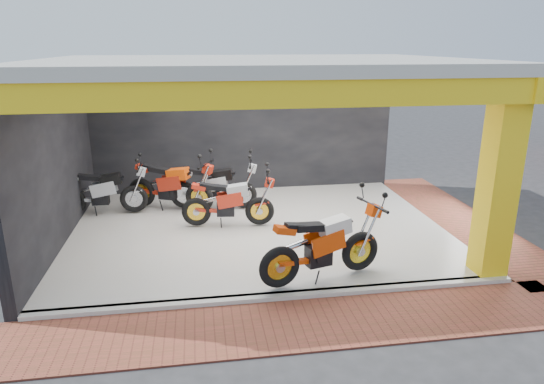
% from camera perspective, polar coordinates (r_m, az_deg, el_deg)
% --- Properties ---
extents(ground, '(80.00, 80.00, 0.00)m').
position_cam_1_polar(ground, '(8.96, 0.04, -9.33)').
color(ground, '#2D2D30').
rests_on(ground, ground).
extents(showroom_floor, '(8.00, 6.00, 0.10)m').
position_cam_1_polar(showroom_floor, '(10.75, -1.61, -4.39)').
color(showroom_floor, white).
rests_on(showroom_floor, ground).
extents(showroom_ceiling, '(8.40, 6.40, 0.20)m').
position_cam_1_polar(showroom_ceiling, '(10.01, -1.78, 14.87)').
color(showroom_ceiling, beige).
rests_on(showroom_ceiling, corner_column).
extents(back_wall, '(8.20, 0.20, 3.50)m').
position_cam_1_polar(back_wall, '(13.28, -3.38, 7.37)').
color(back_wall, black).
rests_on(back_wall, ground).
extents(left_wall, '(0.20, 6.20, 3.50)m').
position_cam_1_polar(left_wall, '(10.57, -24.35, 3.34)').
color(left_wall, black).
rests_on(left_wall, ground).
extents(corner_column, '(0.50, 0.50, 3.50)m').
position_cam_1_polar(corner_column, '(9.02, 25.10, 1.09)').
color(corner_column, yellow).
rests_on(corner_column, ground).
extents(header_beam_front, '(8.40, 0.30, 0.40)m').
position_cam_1_polar(header_beam_front, '(7.07, 1.33, 11.51)').
color(header_beam_front, yellow).
rests_on(header_beam_front, corner_column).
extents(header_beam_right, '(0.30, 6.40, 0.40)m').
position_cam_1_polar(header_beam_right, '(11.25, 19.44, 12.66)').
color(header_beam_right, yellow).
rests_on(header_beam_right, corner_column).
extents(floor_kerb, '(8.00, 0.20, 0.10)m').
position_cam_1_polar(floor_kerb, '(8.05, 1.19, -12.20)').
color(floor_kerb, white).
rests_on(floor_kerb, ground).
extents(paver_front, '(9.00, 1.40, 0.03)m').
position_cam_1_polar(paver_front, '(7.41, 2.27, -15.35)').
color(paver_front, '#994332').
rests_on(paver_front, ground).
extents(paver_right, '(1.40, 7.00, 0.03)m').
position_cam_1_polar(paver_right, '(12.28, 21.23, -2.98)').
color(paver_right, '#994332').
rests_on(paver_right, ground).
extents(moto_hero, '(2.56, 1.49, 1.47)m').
position_cam_1_polar(moto_hero, '(8.59, 10.42, -4.72)').
color(moto_hero, '#E14109').
rests_on(moto_hero, showroom_floor).
extents(moto_row_a, '(2.23, 1.04, 1.31)m').
position_cam_1_polar(moto_row_a, '(10.60, -1.47, -0.65)').
color(moto_row_a, red).
rests_on(moto_row_a, showroom_floor).
extents(moto_row_b, '(2.31, 1.12, 1.36)m').
position_cam_1_polar(moto_row_b, '(11.72, -3.43, 1.18)').
color(moto_row_b, '#AEB1B6').
rests_on(moto_row_b, showroom_floor).
extents(moto_row_c, '(2.52, 1.76, 1.44)m').
position_cam_1_polar(moto_row_c, '(11.55, -8.60, 1.00)').
color(moto_row_c, red).
rests_on(moto_row_c, showroom_floor).
extents(moto_row_d, '(2.21, 0.85, 1.34)m').
position_cam_1_polar(moto_row_d, '(11.87, -16.05, 0.69)').
color(moto_row_d, '#ACB0B4').
rests_on(moto_row_d, showroom_floor).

